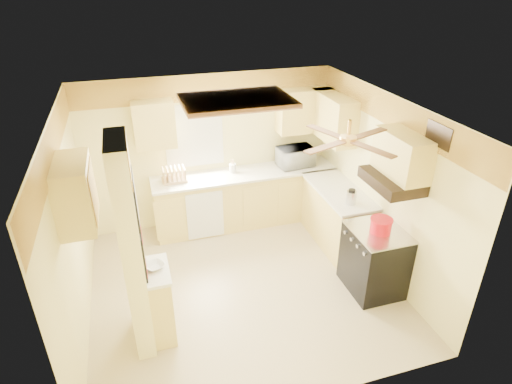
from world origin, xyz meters
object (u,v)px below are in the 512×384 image
object	(u,v)px
stove	(374,260)
kettle	(351,197)
microwave	(296,156)
dutch_oven	(381,225)
bowl	(155,266)

from	to	relation	value
stove	kettle	xyz separation A→B (m)	(-0.02, 0.71, 0.58)
stove	kettle	world-z (taller)	kettle
microwave	dutch_oven	xyz separation A→B (m)	(0.29, -2.19, -0.09)
bowl	stove	bearing A→B (deg)	-0.69
stove	microwave	world-z (taller)	microwave
stove	bowl	xyz separation A→B (m)	(-2.81, 0.03, 0.50)
bowl	kettle	distance (m)	2.87
stove	dutch_oven	xyz separation A→B (m)	(0.00, -0.02, 0.55)
bowl	kettle	world-z (taller)	kettle
bowl	microwave	bearing A→B (deg)	40.27
stove	kettle	distance (m)	0.92
kettle	dutch_oven	bearing A→B (deg)	-87.90
microwave	bowl	size ratio (longest dim) A/B	2.84
microwave	bowl	distance (m)	3.31
dutch_oven	kettle	distance (m)	0.74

